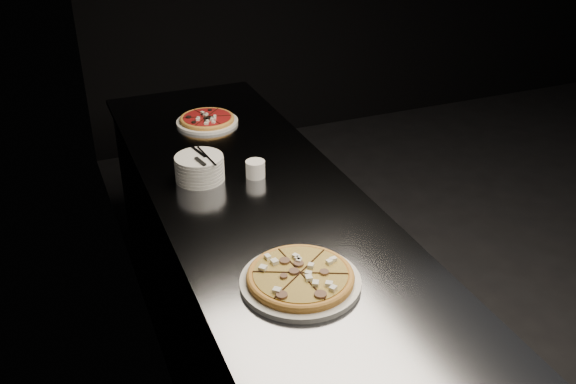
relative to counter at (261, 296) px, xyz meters
name	(u,v)px	position (x,y,z in m)	size (l,w,h in m)	color
wall_left	(144,84)	(-0.37, 0.00, 0.94)	(0.02, 5.00, 2.80)	black
counter	(261,296)	(0.00, 0.00, 0.00)	(0.74, 2.44, 0.92)	slate
pizza_mushroom	(300,278)	(-0.07, -0.55, 0.48)	(0.42, 0.42, 0.04)	silver
pizza_tomato	(207,120)	(0.02, 0.74, 0.48)	(0.30, 0.30, 0.03)	silver
plate_stack	(200,168)	(-0.16, 0.21, 0.51)	(0.18, 0.18, 0.10)	silver
cutlery	(202,157)	(-0.16, 0.20, 0.56)	(0.06, 0.20, 0.01)	#B6B7BD
ramekin	(255,168)	(0.04, 0.15, 0.49)	(0.07, 0.07, 0.07)	silver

